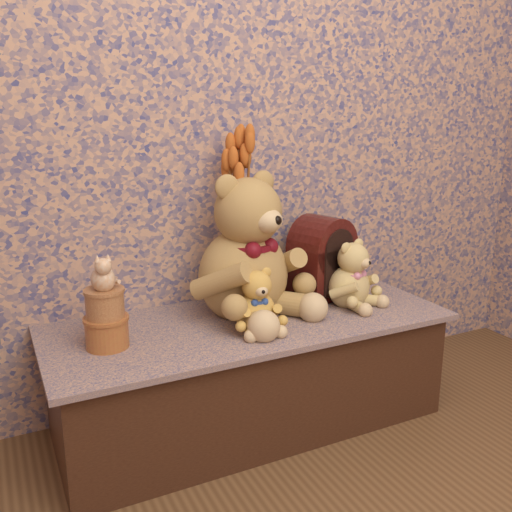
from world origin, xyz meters
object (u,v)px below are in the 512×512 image
Objects in this scene: cathedral_radio at (322,257)px; teddy_small at (350,270)px; ceramic_vase at (238,279)px; teddy_large at (243,239)px; biscuit_tin_lower at (107,332)px; cat_figurine at (102,271)px; teddy_medium at (256,297)px.

teddy_small is at bearing -89.65° from cathedral_radio.
ceramic_vase is (-0.38, 0.17, -0.03)m from teddy_small.
biscuit_tin_lower is (-0.50, -0.09, -0.22)m from teddy_large.
cat_figurine is at bearing 157.58° from teddy_small.
teddy_small is 0.90m from cat_figurine.
cathedral_radio is 0.87m from biscuit_tin_lower.
teddy_large is 0.56m from biscuit_tin_lower.
ceramic_vase is 1.62× the size of biscuit_tin_lower.
teddy_small is 0.84× the size of cathedral_radio.
teddy_medium is at bearing 166.71° from teddy_small.
biscuit_tin_lower is at bearing 157.58° from teddy_small.
teddy_large is 0.23m from teddy_medium.
cat_figurine is (-0.47, 0.07, 0.13)m from teddy_medium.
biscuit_tin_lower is at bearing -162.79° from ceramic_vase.
teddy_large is 0.42m from teddy_small.
teddy_medium reaches higher than biscuit_tin_lower.
cat_figurine reaches higher than teddy_medium.
cat_figurine is at bearing 0.00° from biscuit_tin_lower.
teddy_small is 1.26× the size of ceramic_vase.
ceramic_vase is at bearing 63.58° from teddy_large.
biscuit_tin_lower is 0.20m from cat_figurine.
teddy_medium is 0.48m from biscuit_tin_lower.
cathedral_radio is 2.44× the size of biscuit_tin_lower.
cat_figurine reaches higher than biscuit_tin_lower.
teddy_medium is 1.07× the size of ceramic_vase.
teddy_large is at bearing 143.73° from teddy_small.
cat_figurine is at bearing 172.66° from cathedral_radio.
teddy_medium is at bearing -4.04° from cat_figurine.
cathedral_radio is at bearing 32.56° from teddy_medium.
cat_figurine is (-0.85, -0.12, 0.08)m from cathedral_radio.
biscuit_tin_lower is at bearing 0.00° from cat_figurine.
teddy_large is at bearing 10.25° from biscuit_tin_lower.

